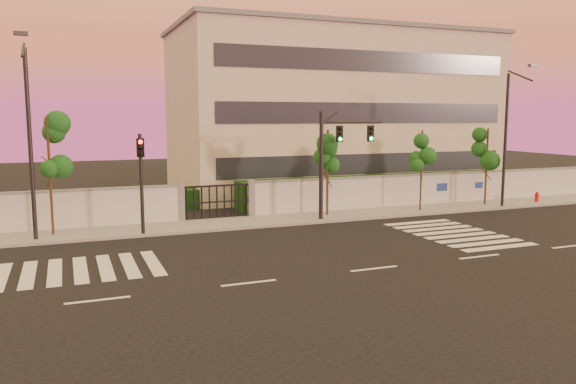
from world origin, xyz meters
name	(u,v)px	position (x,y,z in m)	size (l,w,h in m)	color
ground	(374,269)	(0.00, 0.00, 0.00)	(120.00, 120.00, 0.00)	black
sidewalk	(277,220)	(0.00, 10.50, 0.07)	(60.00, 3.00, 0.15)	gray
perimeter_wall	(269,199)	(0.10, 12.00, 1.07)	(60.00, 0.36, 2.20)	silver
hedge_row	(271,196)	(1.17, 14.74, 0.82)	(41.00, 4.25, 1.80)	black
institutional_building	(332,111)	(9.00, 21.99, 6.16)	(24.40, 12.40, 12.25)	beige
road_markings	(298,251)	(-1.58, 3.76, 0.01)	(57.00, 7.62, 0.02)	silver
street_tree_c	(49,149)	(-11.41, 10.61, 4.23)	(1.57, 1.25, 5.75)	#382314
street_tree_d	(328,153)	(3.15, 10.63, 3.70)	(1.64, 1.30, 5.02)	#382314
street_tree_e	(422,152)	(9.13, 10.10, 3.64)	(1.38, 1.10, 4.95)	#382314
street_tree_f	(487,149)	(14.34, 10.46, 3.70)	(1.57, 1.25, 5.02)	#382314
traffic_signal_main	(334,152)	(3.01, 9.58, 3.81)	(3.81, 0.37, 6.03)	black
traffic_signal_secondary	(141,172)	(-7.40, 9.21, 3.14)	(0.38, 0.36, 4.95)	black
streetlight_west	(29,134)	(-12.16, 9.58, 4.97)	(0.55, 2.21, 9.20)	black
streetlight_east	(508,133)	(14.84, 9.28, 4.74)	(0.52, 2.11, 8.78)	black
fire_hydrant	(537,198)	(18.23, 9.98, 0.41)	(0.32, 0.31, 0.82)	red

